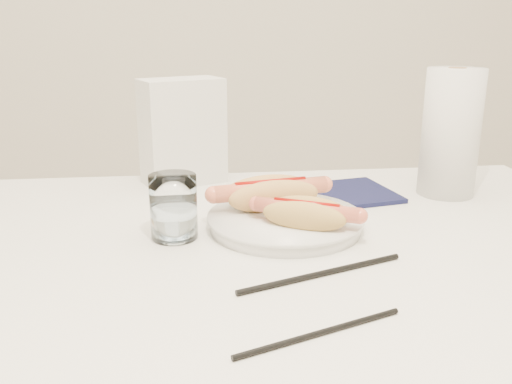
{
  "coord_description": "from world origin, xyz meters",
  "views": [
    {
      "loc": [
        -0.12,
        -0.78,
        1.07
      ],
      "look_at": [
        -0.03,
        0.03,
        0.82
      ],
      "focal_mm": 38.74,
      "sensor_mm": 36.0,
      "label": 1
    }
  ],
  "objects": [
    {
      "name": "napkin_box",
      "position": [
        -0.14,
        0.34,
        0.86
      ],
      "size": [
        0.18,
        0.14,
        0.21
      ],
      "primitive_type": "cube",
      "rotation": [
        0.0,
        0.0,
        0.41
      ],
      "color": "silver",
      "rests_on": "table"
    },
    {
      "name": "hotdog_right",
      "position": [
        0.05,
        -0.0,
        0.79
      ],
      "size": [
        0.16,
        0.12,
        0.04
      ],
      "rotation": [
        0.0,
        0.0,
        -0.47
      ],
      "color": "tan",
      "rests_on": "plate"
    },
    {
      "name": "chopstick_near",
      "position": [
        0.05,
        -0.13,
        0.75
      ],
      "size": [
        0.24,
        0.09,
        0.01
      ],
      "primitive_type": "cylinder",
      "rotation": [
        0.0,
        1.57,
        0.35
      ],
      "color": "black",
      "rests_on": "table"
    },
    {
      "name": "table",
      "position": [
        0.0,
        0.0,
        0.69
      ],
      "size": [
        1.2,
        0.8,
        0.75
      ],
      "color": "white",
      "rests_on": "ground"
    },
    {
      "name": "plate",
      "position": [
        0.02,
        0.05,
        0.76
      ],
      "size": [
        0.32,
        0.32,
        0.02
      ],
      "primitive_type": "cylinder",
      "rotation": [
        0.0,
        0.0,
        0.43
      ],
      "color": "white",
      "rests_on": "table"
    },
    {
      "name": "navy_napkin",
      "position": [
        0.18,
        0.21,
        0.75
      ],
      "size": [
        0.19,
        0.19,
        0.01
      ],
      "primitive_type": "cube",
      "rotation": [
        0.0,
        0.0,
        0.2
      ],
      "color": "#111336",
      "rests_on": "table"
    },
    {
      "name": "hotdog_left",
      "position": [
        0.01,
        0.09,
        0.8
      ],
      "size": [
        0.2,
        0.11,
        0.05
      ],
      "rotation": [
        0.0,
        0.0,
        0.2
      ],
      "color": "#DDA358",
      "rests_on": "plate"
    },
    {
      "name": "chopstick_far",
      "position": [
        0.01,
        -0.27,
        0.75
      ],
      "size": [
        0.2,
        0.08,
        0.01
      ],
      "primitive_type": "cylinder",
      "rotation": [
        0.0,
        1.57,
        0.36
      ],
      "color": "black",
      "rests_on": "table"
    },
    {
      "name": "paper_towel_roll",
      "position": [
        0.36,
        0.2,
        0.87
      ],
      "size": [
        0.14,
        0.14,
        0.24
      ],
      "primitive_type": "cylinder",
      "rotation": [
        0.0,
        0.0,
        -0.39
      ],
      "color": "silver",
      "rests_on": "table"
    },
    {
      "name": "water_glass",
      "position": [
        -0.15,
        0.03,
        0.8
      ],
      "size": [
        0.07,
        0.07,
        0.1
      ],
      "primitive_type": "cylinder",
      "color": "white",
      "rests_on": "table"
    }
  ]
}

